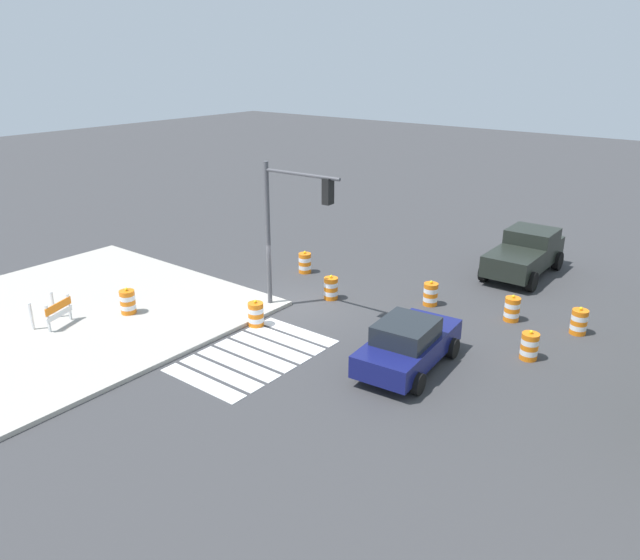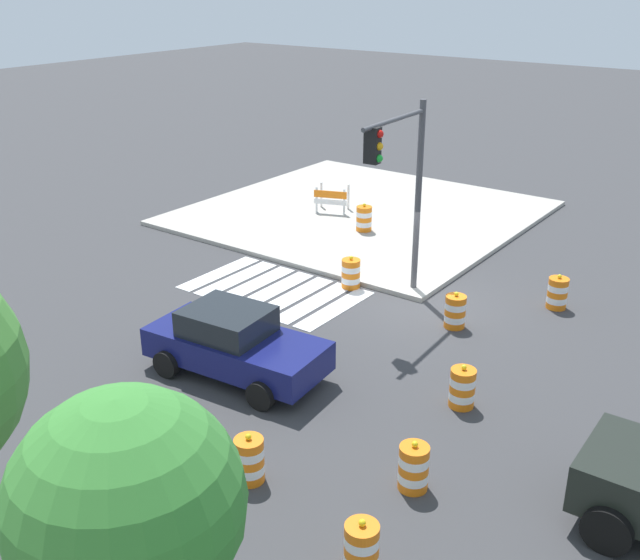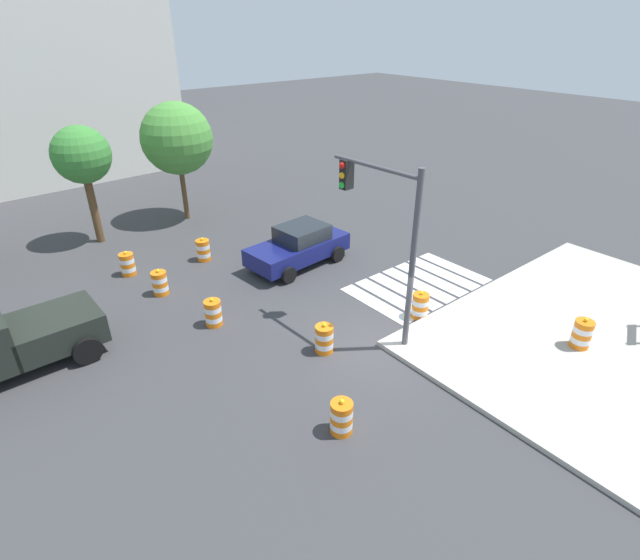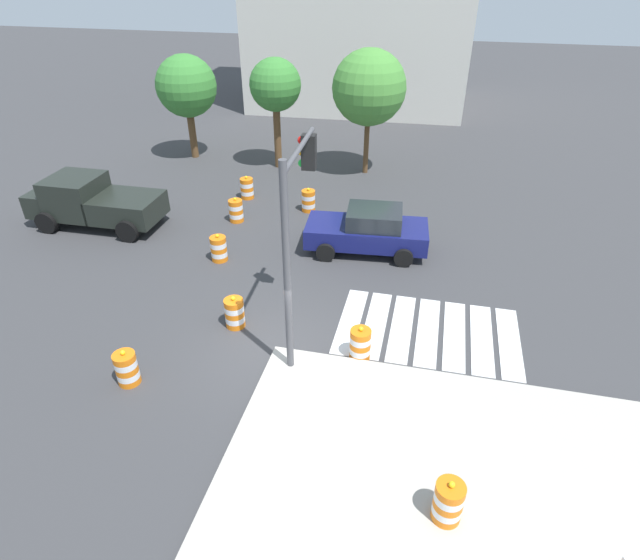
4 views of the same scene
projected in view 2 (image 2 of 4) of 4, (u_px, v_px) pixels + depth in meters
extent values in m
plane|color=#38383A|center=(421.00, 303.00, 21.30)|extent=(120.00, 120.00, 0.00)
cube|color=#ADA89E|center=(361.00, 213.00, 29.00)|extent=(12.00, 12.00, 0.15)
cube|color=silver|center=(335.00, 309.00, 20.91)|extent=(0.60, 3.20, 0.02)
cube|color=silver|center=(314.00, 302.00, 21.32)|extent=(0.60, 3.20, 0.02)
cube|color=silver|center=(294.00, 296.00, 21.73)|extent=(0.60, 3.20, 0.02)
cube|color=silver|center=(274.00, 290.00, 22.14)|extent=(0.60, 3.20, 0.02)
cube|color=silver|center=(255.00, 284.00, 22.55)|extent=(0.60, 3.20, 0.02)
cube|color=silver|center=(237.00, 279.00, 22.96)|extent=(0.60, 3.20, 0.02)
cube|color=silver|center=(219.00, 273.00, 23.37)|extent=(0.60, 3.20, 0.02)
cube|color=navy|center=(237.00, 349.00, 17.31)|extent=(4.45, 2.21, 0.70)
cube|color=#1E2328|center=(227.00, 321.00, 17.17)|extent=(2.03, 1.76, 0.60)
cylinder|color=black|center=(307.00, 359.00, 17.54)|extent=(0.68, 0.30, 0.66)
cylinder|color=black|center=(261.00, 396.00, 16.05)|extent=(0.68, 0.30, 0.66)
cylinder|color=black|center=(217.00, 333.00, 18.84)|extent=(0.68, 0.30, 0.66)
cylinder|color=black|center=(167.00, 364.00, 17.34)|extent=(0.68, 0.30, 0.66)
cylinder|color=black|center=(639.00, 466.00, 13.61)|extent=(0.84, 0.31, 0.84)
cylinder|color=black|center=(607.00, 529.00, 12.08)|extent=(0.84, 0.31, 0.84)
cylinder|color=orange|center=(413.00, 484.00, 13.67)|extent=(0.56, 0.56, 0.18)
cylinder|color=white|center=(413.00, 476.00, 13.60)|extent=(0.56, 0.56, 0.18)
cylinder|color=orange|center=(414.00, 468.00, 13.53)|extent=(0.56, 0.56, 0.18)
cylinder|color=white|center=(414.00, 459.00, 13.46)|extent=(0.56, 0.56, 0.18)
cylinder|color=orange|center=(415.00, 451.00, 13.39)|extent=(0.56, 0.56, 0.18)
sphere|color=yellow|center=(415.00, 444.00, 13.34)|extent=(0.12, 0.12, 0.12)
cylinder|color=orange|center=(454.00, 324.00, 19.86)|extent=(0.56, 0.56, 0.18)
cylinder|color=white|center=(455.00, 318.00, 19.79)|extent=(0.56, 0.56, 0.18)
cylinder|color=orange|center=(455.00, 312.00, 19.72)|extent=(0.56, 0.56, 0.18)
cylinder|color=white|center=(456.00, 305.00, 19.65)|extent=(0.56, 0.56, 0.18)
cylinder|color=orange|center=(456.00, 299.00, 19.58)|extent=(0.56, 0.56, 0.18)
sphere|color=yellow|center=(456.00, 294.00, 19.52)|extent=(0.12, 0.12, 0.12)
cylinder|color=orange|center=(351.00, 285.00, 22.32)|extent=(0.56, 0.56, 0.18)
cylinder|color=white|center=(351.00, 279.00, 22.25)|extent=(0.56, 0.56, 0.18)
cylinder|color=orange|center=(351.00, 274.00, 22.18)|extent=(0.56, 0.56, 0.18)
cylinder|color=white|center=(351.00, 268.00, 22.11)|extent=(0.56, 0.56, 0.18)
cylinder|color=orange|center=(351.00, 263.00, 22.04)|extent=(0.56, 0.56, 0.18)
sphere|color=yellow|center=(351.00, 258.00, 21.99)|extent=(0.12, 0.12, 0.12)
cylinder|color=orange|center=(461.00, 402.00, 16.25)|extent=(0.56, 0.56, 0.18)
cylinder|color=white|center=(462.00, 395.00, 16.18)|extent=(0.56, 0.56, 0.18)
cylinder|color=orange|center=(462.00, 388.00, 16.11)|extent=(0.56, 0.56, 0.18)
cylinder|color=white|center=(463.00, 381.00, 16.04)|extent=(0.56, 0.56, 0.18)
cylinder|color=orange|center=(464.00, 373.00, 15.97)|extent=(0.56, 0.56, 0.18)
sphere|color=yellow|center=(464.00, 367.00, 15.92)|extent=(0.12, 0.12, 0.12)
cylinder|color=orange|center=(250.00, 476.00, 13.89)|extent=(0.56, 0.56, 0.18)
cylinder|color=white|center=(250.00, 468.00, 13.82)|extent=(0.56, 0.56, 0.18)
cylinder|color=orange|center=(249.00, 460.00, 13.75)|extent=(0.56, 0.56, 0.18)
cylinder|color=white|center=(249.00, 452.00, 13.68)|extent=(0.56, 0.56, 0.18)
cylinder|color=orange|center=(249.00, 444.00, 13.61)|extent=(0.56, 0.56, 0.18)
sphere|color=yellow|center=(248.00, 437.00, 13.55)|extent=(0.12, 0.12, 0.12)
cylinder|color=white|center=(361.00, 557.00, 11.71)|extent=(0.56, 0.56, 0.18)
cylinder|color=orange|center=(362.00, 549.00, 11.64)|extent=(0.56, 0.56, 0.18)
cylinder|color=white|center=(362.00, 540.00, 11.57)|extent=(0.56, 0.56, 0.18)
cylinder|color=orange|center=(362.00, 531.00, 11.50)|extent=(0.56, 0.56, 0.18)
sphere|color=yellow|center=(362.00, 523.00, 11.44)|extent=(0.12, 0.12, 0.12)
cylinder|color=orange|center=(556.00, 305.00, 20.98)|extent=(0.56, 0.56, 0.18)
cylinder|color=white|center=(557.00, 299.00, 20.91)|extent=(0.56, 0.56, 0.18)
cylinder|color=orange|center=(557.00, 293.00, 20.84)|extent=(0.56, 0.56, 0.18)
cylinder|color=white|center=(558.00, 287.00, 20.77)|extent=(0.56, 0.56, 0.18)
cylinder|color=orange|center=(559.00, 281.00, 20.71)|extent=(0.56, 0.56, 0.18)
sphere|color=yellow|center=(560.00, 276.00, 20.65)|extent=(0.12, 0.12, 0.12)
cylinder|color=orange|center=(364.00, 228.00, 26.76)|extent=(0.56, 0.56, 0.18)
cylinder|color=white|center=(364.00, 223.00, 26.69)|extent=(0.56, 0.56, 0.18)
cylinder|color=orange|center=(364.00, 219.00, 26.62)|extent=(0.56, 0.56, 0.18)
cylinder|color=white|center=(364.00, 214.00, 26.55)|extent=(0.56, 0.56, 0.18)
cylinder|color=orange|center=(364.00, 209.00, 26.49)|extent=(0.56, 0.56, 0.18)
sphere|color=yellow|center=(364.00, 205.00, 26.43)|extent=(0.12, 0.12, 0.12)
cube|color=silver|center=(344.00, 202.00, 28.39)|extent=(0.09, 0.09, 1.00)
cube|color=silver|center=(348.00, 197.00, 29.01)|extent=(0.09, 0.09, 1.00)
cube|color=silver|center=(317.00, 200.00, 28.66)|extent=(0.09, 0.09, 1.00)
cube|color=silver|center=(321.00, 195.00, 29.28)|extent=(0.09, 0.09, 1.00)
cube|color=orange|center=(330.00, 195.00, 28.41)|extent=(1.23, 0.50, 0.28)
cube|color=white|center=(330.00, 202.00, 28.52)|extent=(1.23, 0.50, 0.20)
cylinder|color=#4C4C51|center=(418.00, 198.00, 20.95)|extent=(0.18, 0.18, 5.50)
cylinder|color=#4C4C51|center=(395.00, 120.00, 18.77)|extent=(0.28, 3.20, 0.12)
cube|color=black|center=(373.00, 145.00, 18.08)|extent=(0.37, 0.30, 0.90)
sphere|color=red|center=(380.00, 134.00, 17.87)|extent=(0.20, 0.20, 0.20)
sphere|color=#F2A514|center=(379.00, 146.00, 17.99)|extent=(0.20, 0.20, 0.20)
sphere|color=green|center=(379.00, 158.00, 18.10)|extent=(0.20, 0.20, 0.20)
sphere|color=#387F33|center=(127.00, 504.00, 7.34)|extent=(2.42, 2.42, 2.42)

